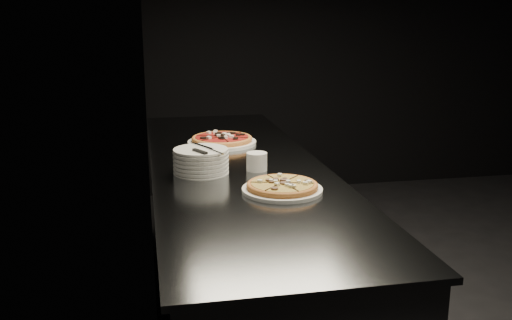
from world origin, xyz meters
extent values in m
cube|color=black|center=(-2.50, 0.00, 1.40)|extent=(0.02, 5.00, 2.80)
cube|color=black|center=(0.00, 2.50, 1.40)|extent=(5.00, 0.02, 2.80)
cube|color=slate|center=(-2.13, 0.00, 0.45)|extent=(0.70, 2.40, 0.90)
cube|color=slate|center=(-2.13, 0.00, 0.91)|extent=(0.74, 2.44, 0.02)
cylinder|color=white|center=(-2.03, -0.44, 0.93)|extent=(0.30, 0.30, 0.01)
cylinder|color=#D1843E|center=(-2.03, -0.44, 0.94)|extent=(0.32, 0.32, 0.01)
torus|color=#D1843E|center=(-2.03, -0.44, 0.95)|extent=(0.32, 0.32, 0.02)
cylinder|color=#F4CF51|center=(-2.03, -0.44, 0.95)|extent=(0.28, 0.28, 0.01)
cylinder|color=white|center=(-2.14, 0.39, 0.93)|extent=(0.34, 0.34, 0.02)
cylinder|color=#D1843E|center=(-2.14, 0.39, 0.94)|extent=(0.40, 0.40, 0.01)
torus|color=#D1843E|center=(-2.14, 0.39, 0.95)|extent=(0.40, 0.40, 0.02)
cylinder|color=maroon|center=(-2.14, 0.39, 0.95)|extent=(0.35, 0.35, 0.01)
cylinder|color=white|center=(-2.30, -0.13, 0.93)|extent=(0.22, 0.22, 0.02)
cylinder|color=white|center=(-2.30, -0.13, 0.95)|extent=(0.22, 0.22, 0.02)
cylinder|color=white|center=(-2.30, -0.13, 0.96)|extent=(0.22, 0.22, 0.02)
cylinder|color=white|center=(-2.30, -0.13, 0.98)|extent=(0.22, 0.22, 0.02)
cylinder|color=white|center=(-2.30, -0.13, 1.00)|extent=(0.22, 0.22, 0.02)
cylinder|color=white|center=(-2.30, -0.13, 1.01)|extent=(0.22, 0.22, 0.02)
cube|color=silver|center=(-2.29, -0.08, 1.02)|extent=(0.08, 0.14, 0.00)
cube|color=black|center=(-2.31, -0.19, 1.03)|extent=(0.06, 0.09, 0.01)
cube|color=silver|center=(-2.26, -0.14, 1.02)|extent=(0.05, 0.22, 0.00)
cylinder|color=silver|center=(-2.07, -0.14, 0.96)|extent=(0.09, 0.09, 0.08)
cylinder|color=black|center=(-2.07, -0.14, 0.99)|extent=(0.07, 0.07, 0.01)
camera|label=1|loc=(-2.51, -2.39, 1.55)|focal=40.00mm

